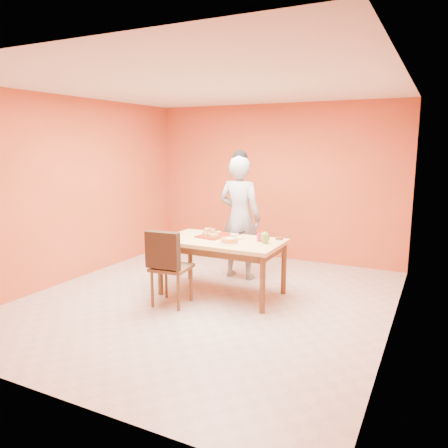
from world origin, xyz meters
The scene contains 17 objects.
floor centered at (0.00, 0.00, 0.00)m, with size 5.00×5.00×0.00m, color beige.
ceiling centered at (0.00, 0.00, 2.70)m, with size 5.00×5.00×0.00m, color silver.
wall_back centered at (0.00, 2.50, 1.35)m, with size 4.50×4.50×0.00m, color #DA5232.
wall_left centered at (-2.25, 0.00, 1.35)m, with size 5.00×5.00×0.00m, color #DA5232.
wall_right centered at (2.25, 0.00, 1.35)m, with size 5.00×5.00×0.00m, color #DA5232.
dining_table centered at (0.07, 0.31, 0.67)m, with size 1.60×0.90×0.76m.
dining_chair centered at (-0.33, -0.34, 0.51)m, with size 0.50×0.57×0.98m.
pastry_pile centered at (-0.14, 0.39, 0.83)m, with size 0.31×0.31×0.10m, color tan, non-canonical shape.
person centered at (-0.04, 1.11, 0.93)m, with size 0.67×0.44×1.85m, color gray.
pastry_platter centered at (-0.14, 0.39, 0.77)m, with size 0.34×0.34×0.02m, color maroon.
red_dinner_plate centered at (-0.08, 0.58, 0.77)m, with size 0.26×0.26×0.02m, color maroon.
white_cake_plate centered at (0.25, 0.16, 0.77)m, with size 0.31×0.31×0.01m, color silver.
sponge_cake centered at (0.25, 0.16, 0.80)m, with size 0.23×0.23×0.05m, color gold.
cake_server centered at (0.26, 0.34, 0.83)m, with size 0.05×0.24×0.01m, color white.
egg_ornament centered at (0.66, 0.37, 0.83)m, with size 0.12×0.10×0.15m, color olive.
magenta_glass centered at (0.55, 0.44, 0.81)m, with size 0.07×0.07×0.10m, color #B71B42.
checker_tin centered at (0.75, 0.65, 0.78)m, with size 0.10×0.10×0.03m, color #311D0D.
Camera 1 is at (2.64, -4.76, 2.02)m, focal length 35.00 mm.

